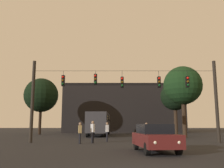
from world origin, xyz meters
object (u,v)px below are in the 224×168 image
city_bus (100,122)px  tree_behind_building (42,95)px  pedestrian_crossing_right (148,131)px  tree_right_far (184,86)px  tree_left_silhouette (176,96)px  pedestrian_crossing_left (81,132)px  pedestrian_crossing_center (108,131)px  pedestrian_near_bus (94,130)px  car_near_right (156,137)px

city_bus → tree_behind_building: size_ratio=1.28×
pedestrian_crossing_right → tree_right_far: bearing=52.0°
tree_left_silhouette → pedestrian_crossing_left: bearing=-123.2°
pedestrian_crossing_center → tree_behind_building: tree_behind_building is taller
pedestrian_near_bus → tree_right_far: bearing=40.7°
car_near_right → tree_right_far: bearing=68.3°
pedestrian_near_bus → tree_behind_building: tree_behind_building is taller
pedestrian_crossing_right → tree_left_silhouette: size_ratio=0.20×
tree_left_silhouette → tree_right_far: size_ratio=0.98×
pedestrian_crossing_left → pedestrian_crossing_right: pedestrian_crossing_right is taller
tree_behind_building → tree_right_far: 21.51m
pedestrian_crossing_center → pedestrian_crossing_right: (3.49, -0.19, -0.02)m
tree_right_far → car_near_right: bearing=-111.7°
pedestrian_near_bus → tree_left_silhouette: bearing=58.1°
pedestrian_crossing_left → pedestrian_crossing_center: bearing=50.1°
pedestrian_near_bus → tree_right_far: size_ratio=0.21×
car_near_right → pedestrian_crossing_center: size_ratio=2.64×
city_bus → pedestrian_crossing_center: city_bus is taller
pedestrian_crossing_right → pedestrian_near_bus: pedestrian_near_bus is taller
pedestrian_crossing_center → pedestrian_near_bus: bearing=-121.0°
pedestrian_crossing_right → tree_behind_building: size_ratio=0.19×
pedestrian_crossing_center → tree_behind_building: bearing=123.8°
tree_behind_building → tree_right_far: tree_behind_building is taller
tree_behind_building → tree_right_far: size_ratio=1.03×
tree_behind_building → pedestrian_crossing_center: bearing=-56.2°
city_bus → tree_right_far: 12.19m
tree_behind_building → tree_left_silhouette: bearing=2.1°
tree_left_silhouette → tree_right_far: 10.03m
pedestrian_crossing_right → pedestrian_crossing_center: bearing=176.9°
pedestrian_crossing_right → tree_right_far: tree_right_far is taller
tree_right_far → city_bus: bearing=153.0°
pedestrian_crossing_left → tree_left_silhouette: tree_left_silhouette is taller
city_bus → tree_behind_building: (-9.28, 3.94, 4.13)m
tree_right_far → pedestrian_crossing_left: bearing=-140.0°
pedestrian_crossing_left → pedestrian_near_bus: bearing=32.3°
car_near_right → tree_right_far: size_ratio=0.53×
city_bus → pedestrian_near_bus: size_ratio=6.22×
pedestrian_crossing_right → city_bus: bearing=111.7°
pedestrian_crossing_left → tree_right_far: size_ratio=0.20×
city_bus → car_near_right: city_bus is taller
pedestrian_near_bus → tree_right_far: tree_right_far is taller
city_bus → pedestrian_crossing_center: bearing=-83.7°
tree_left_silhouette → tree_right_far: bearing=-98.7°
pedestrian_crossing_center → pedestrian_near_bus: 2.23m
city_bus → tree_left_silhouette: 13.25m
pedestrian_crossing_right → tree_right_far: 10.15m
car_near_right → pedestrian_crossing_right: bearing=85.3°
pedestrian_crossing_left → car_near_right: bearing=-51.0°
city_bus → tree_behind_building: tree_behind_building is taller
city_bus → tree_right_far: size_ratio=1.32×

